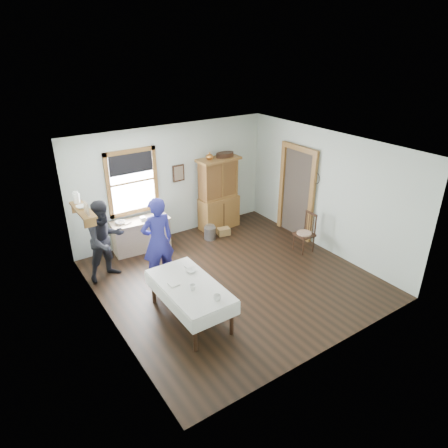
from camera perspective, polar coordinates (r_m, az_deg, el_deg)
The scene contains 20 objects.
room at distance 7.55m, azimuth 1.36°, elevation 0.86°, with size 5.01×5.01×2.70m.
window at distance 9.06m, azimuth -13.00°, elevation 6.34°, with size 1.18×0.07×1.48m.
doorway at distance 9.70m, azimuth 10.39°, elevation 4.89°, with size 0.09×1.14×2.22m.
wall_shelf at distance 7.88m, azimuth -19.64°, elevation 2.14°, with size 0.24×1.00×0.44m.
framed_picture at distance 9.52m, azimuth -6.50°, elevation 7.23°, with size 0.30×0.04×0.40m, color #381E13.
rug_beater at distance 9.16m, azimuth 13.01°, elevation 7.12°, with size 0.27×0.27×0.01m, color black.
work_counter at distance 9.28m, azimuth -11.73°, elevation -1.53°, with size 1.30×0.49×0.74m, color tan.
china_hutch at distance 9.97m, azimuth -0.75°, elevation 4.33°, with size 1.07×0.51×1.83m, color #97622E.
dining_table at distance 7.00m, azimuth -4.85°, elevation -10.94°, with size 0.90×1.72×0.69m, color white.
spindle_chair at distance 9.17m, azimuth 11.41°, elevation -1.22°, with size 0.42×0.42×0.92m, color #381E13.
pail at distance 9.67m, azimuth -2.02°, elevation -1.30°, with size 0.28×0.28×0.30m, color gray.
wicker_basket at distance 9.89m, azimuth -0.05°, elevation -1.07°, with size 0.30×0.21×0.18m, color olive.
woman_blue at distance 7.84m, azimuth -9.41°, elevation -2.81°, with size 0.60×0.40×1.65m, color navy.
figure_dark at distance 8.23m, azimuth -16.52°, elevation -2.62°, with size 0.75×0.58×1.53m, color black.
table_cup_a at distance 6.40m, azimuth -0.99°, elevation -10.45°, with size 0.12×0.12×0.09m, color white.
table_cup_b at distance 6.64m, azimuth -4.50°, elevation -9.02°, with size 0.11×0.11×0.10m, color white.
table_bowl at distance 7.13m, azimuth -4.74°, elevation -6.62°, with size 0.21×0.21×0.05m, color white.
counter_book at distance 9.00m, azimuth -14.39°, elevation 0.02°, with size 0.15×0.20×0.02m, color #7B6952.
counter_bowl at distance 9.02m, azimuth -14.61°, elevation 0.21°, with size 0.22×0.22×0.07m, color white.
shelf_bowl at distance 7.88m, azimuth -19.69°, elevation 2.33°, with size 0.22×0.22×0.05m, color white.
Camera 1 is at (-3.99, -5.61, 4.46)m, focal length 32.00 mm.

